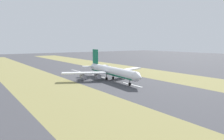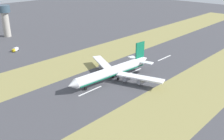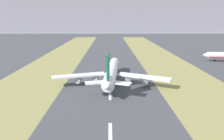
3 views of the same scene
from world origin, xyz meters
The scene contains 8 objects.
ground_plane centered at (0.00, 0.00, 0.00)m, with size 800.00×800.00×0.00m, color #424247.
grass_median_west centered at (-45.00, 0.00, 0.00)m, with size 40.00×600.00×0.01m, color olive.
grass_median_east centered at (45.00, 0.00, 0.00)m, with size 40.00×600.00×0.01m, color olive.
centreline_dash_near centered at (0.00, -63.93, 0.01)m, with size 1.20×18.00×0.01m, color silver.
centreline_dash_mid centered at (0.00, -23.93, 0.01)m, with size 1.20×18.00×0.01m, color silver.
centreline_dash_far centered at (0.00, 16.07, 0.01)m, with size 1.20×18.00×0.01m, color silver.
airplane_main_jet centered at (1.07, -5.83, 6.02)m, with size 63.93×67.22×20.20m.
mountain_ridge centered at (0.00, 520.00, 48.20)m, with size 800.00×120.00×96.40m, color gray.
Camera 3 is at (-0.20, -125.01, 35.77)m, focal length 35.00 mm.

